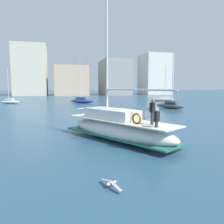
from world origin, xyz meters
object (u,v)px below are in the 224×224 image
moored_cutter_left (82,100)px  seagull (111,183)px  main_sailboat (118,127)px  moored_catamaran (10,101)px  moored_sloop_far (170,105)px  moored_sloop_near (163,98)px

moored_cutter_left → seagull: moored_cutter_left is taller
main_sailboat → moored_catamaran: bearing=110.8°
main_sailboat → moored_sloop_far: bearing=53.8°
moored_sloop_near → main_sailboat: bearing=-120.2°
moored_sloop_far → seagull: bearing=-121.6°
moored_sloop_far → moored_cutter_left: 20.92m
main_sailboat → moored_cutter_left: (1.11, 35.90, -0.28)m
main_sailboat → moored_sloop_near: (22.63, 38.84, -0.27)m
main_sailboat → seagull: main_sailboat is taller
moored_catamaran → seagull: bearing=-74.9°
main_sailboat → moored_cutter_left: 35.91m
moored_sloop_near → moored_catamaran: moored_sloop_near is taller
moored_sloop_near → moored_sloop_far: size_ratio=0.97×
moored_sloop_far → main_sailboat: bearing=-126.2°
moored_sloop_far → moored_catamaran: 34.23m
main_sailboat → moored_sloop_far: size_ratio=1.53×
main_sailboat → seagull: bearing=-106.7°
moored_cutter_left → seagull: (-3.31, -43.22, -0.45)m
moored_sloop_far → seagull: moored_sloop_far is taller
moored_sloop_near → moored_sloop_far: bearing=-113.1°
moored_cutter_left → seagull: 43.35m
main_sailboat → moored_sloop_near: 44.95m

